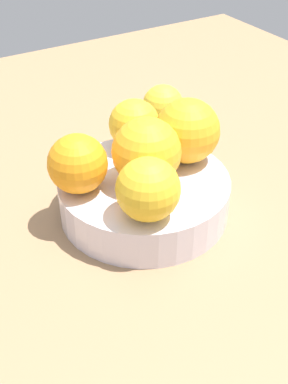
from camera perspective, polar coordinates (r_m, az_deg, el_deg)
The scene contains 8 objects.
ground_plane at distance 60.21cm, azimuth 0.00°, elevation -2.86°, with size 110.00×110.00×2.00cm, color #997551.
fruit_bowl at distance 58.30cm, azimuth 0.00°, elevation -0.45°, with size 19.26×19.26×4.52cm.
orange_in_bowl_0 at distance 54.65cm, azimuth 0.56°, elevation 4.56°, with size 7.51×7.51×7.51cm, color #F9A823.
orange_in_bowl_1 at distance 49.73cm, azimuth 0.46°, elevation 0.30°, with size 6.46×6.46×6.46cm, color yellow.
orange_in_bowl_2 at distance 61.32cm, azimuth -1.09°, elevation 7.53°, with size 6.10×6.10×6.10cm, color yellow.
orange_in_bowl_3 at distance 54.02cm, azimuth -7.39°, elevation 3.13°, with size 6.41×6.41×6.41cm, color orange.
orange_in_bowl_4 at distance 58.71cm, azimuth 4.84°, elevation 6.80°, with size 7.49×7.49×7.49cm, color #F9A823.
orange_loose_0 at distance 76.25cm, azimuth 2.12°, elevation 9.65°, with size 6.00×6.00×6.00cm, color yellow.
Camera 1 is at (40.23, -24.21, 36.70)cm, focal length 47.95 mm.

